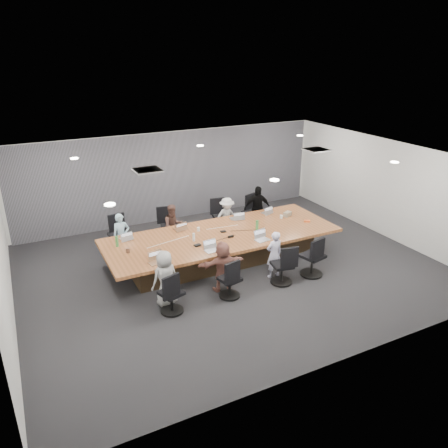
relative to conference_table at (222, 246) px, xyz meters
name	(u,v)px	position (x,y,z in m)	size (l,w,h in m)	color
floor	(231,268)	(0.00, -0.50, -0.40)	(10.00, 8.00, 0.00)	#252528
ceiling	(232,159)	(0.00, -0.50, 2.40)	(10.00, 8.00, 0.00)	white
wall_back	(173,176)	(0.00, 3.50, 1.00)	(10.00, 2.80, 0.00)	beige
wall_front	(343,294)	(0.00, -4.50, 1.00)	(10.00, 2.80, 0.00)	beige
wall_left	(2,258)	(-5.00, -0.50, 1.00)	(8.00, 2.80, 0.00)	beige
wall_right	(385,188)	(5.00, -0.50, 1.00)	(8.00, 2.80, 0.00)	beige
curtain	(174,176)	(0.00, 3.42, 1.00)	(9.80, 0.04, 2.80)	slate
conference_table	(222,246)	(0.00, 0.00, 0.00)	(6.00, 2.20, 0.74)	#3A2919
chair_0	(119,238)	(-2.27, 1.70, 0.01)	(0.56, 0.56, 0.83)	black
chair_1	(169,229)	(-0.83, 1.70, 0.01)	(0.55, 0.55, 0.82)	black
chair_2	(222,219)	(0.82, 1.70, 0.01)	(0.55, 0.55, 0.82)	black
chair_3	(251,215)	(1.84, 1.70, -0.02)	(0.51, 0.51, 0.76)	black
chair_4	(171,296)	(-2.02, -1.70, -0.02)	(0.51, 0.51, 0.76)	black
chair_5	(230,282)	(-0.66, -1.70, -0.03)	(0.50, 0.50, 0.73)	black
chair_6	(282,268)	(0.71, -1.70, -0.01)	(0.53, 0.53, 0.79)	black
chair_7	(312,259)	(1.58, -1.70, 0.03)	(0.58, 0.58, 0.86)	black
person_0	(122,236)	(-2.27, 1.35, 0.20)	(0.44, 0.29, 1.20)	#95BED2
laptop_0	(127,238)	(-2.27, 0.80, 0.35)	(0.30, 0.21, 0.02)	#B2B2B7
person_1	(173,226)	(-0.83, 1.35, 0.21)	(0.60, 0.47, 1.23)	#51352E
laptop_1	(181,228)	(-0.83, 0.80, 0.35)	(0.35, 0.24, 0.02)	#8C6647
person_2	(227,217)	(0.82, 1.35, 0.19)	(0.76, 0.44, 1.18)	#BBBBBB
laptop_2	(236,218)	(0.82, 0.80, 0.35)	(0.32, 0.22, 0.02)	#B2B2B7
person_3	(257,209)	(1.84, 1.35, 0.29)	(0.81, 0.34, 1.39)	black
laptop_3	(267,213)	(1.84, 0.80, 0.35)	(0.31, 0.21, 0.02)	#B2B2B7
person_4	(165,278)	(-2.02, -1.35, 0.22)	(0.61, 0.40, 1.25)	#959595
laptop_4	(157,262)	(-2.02, -0.80, 0.35)	(0.34, 0.24, 0.02)	#8C6647
person_5	(223,266)	(-0.66, -1.35, 0.19)	(1.10, 0.35, 1.19)	brown
laptop_5	(212,251)	(-0.66, -0.80, 0.35)	(0.33, 0.23, 0.02)	#B2B2B7
person_6	(274,254)	(0.71, -1.35, 0.19)	(0.43, 0.28, 1.18)	silver
laptop_6	(262,240)	(0.71, -0.80, 0.35)	(0.35, 0.24, 0.02)	#B2B2B7
bottle_green_left	(117,241)	(-2.59, 0.45, 0.47)	(0.07, 0.07, 0.26)	#3B863F
bottle_green_right	(257,225)	(0.92, -0.18, 0.47)	(0.08, 0.08, 0.27)	#3B863F
bottle_clear	(194,237)	(-0.82, -0.08, 0.44)	(0.06, 0.06, 0.20)	silver
cup_white_far	(198,229)	(-0.47, 0.46, 0.39)	(0.08, 0.08, 0.10)	white
cup_white_near	(281,217)	(1.96, 0.25, 0.39)	(0.08, 0.08, 0.10)	white
mug_brown	(128,250)	(-2.45, 0.00, 0.39)	(0.09, 0.09, 0.11)	brown
mic_left	(197,245)	(-0.85, -0.38, 0.35)	(0.16, 0.11, 0.03)	black
mic_right	(223,231)	(0.08, 0.10, 0.35)	(0.14, 0.09, 0.03)	black
stapler	(231,236)	(0.09, -0.30, 0.37)	(0.15, 0.04, 0.06)	black
canvas_bag	(287,214)	(2.21, 0.32, 0.40)	(0.23, 0.14, 0.13)	gray
snack_packet	(307,221)	(2.46, -0.27, 0.36)	(0.17, 0.11, 0.04)	orange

